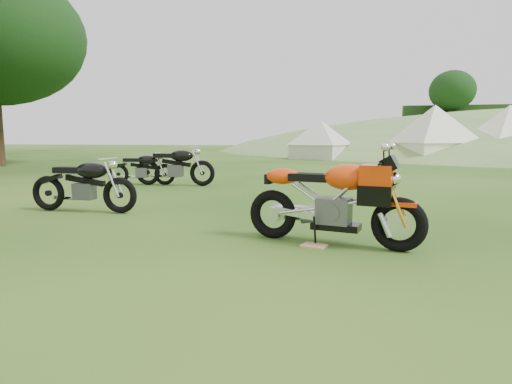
% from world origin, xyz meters
% --- Properties ---
extents(ground, '(120.00, 120.00, 0.00)m').
position_xyz_m(ground, '(0.00, 0.00, 0.00)').
color(ground, '#15400D').
rests_on(ground, ground).
extents(sport_motorcycle, '(2.09, 0.94, 1.22)m').
position_xyz_m(sport_motorcycle, '(0.76, 0.25, 0.61)').
color(sport_motorcycle, red).
rests_on(sport_motorcycle, ground).
extents(plywood_board, '(0.33, 0.29, 0.02)m').
position_xyz_m(plywood_board, '(0.57, 0.09, 0.01)').
color(plywood_board, tan).
rests_on(plywood_board, ground).
extents(vintage_moto_b, '(1.89, 0.46, 0.99)m').
position_xyz_m(vintage_moto_b, '(-3.46, 1.59, 0.50)').
color(vintage_moto_b, black).
rests_on(vintage_moto_b, ground).
extents(vintage_moto_c, '(2.11, 0.62, 1.10)m').
position_xyz_m(vintage_moto_c, '(-3.53, 5.67, 0.55)').
color(vintage_moto_c, black).
rests_on(vintage_moto_c, ground).
extents(vintage_moto_d, '(1.80, 0.67, 0.92)m').
position_xyz_m(vintage_moto_d, '(-4.46, 5.63, 0.46)').
color(vintage_moto_d, black).
rests_on(vintage_moto_d, ground).
extents(tent_left, '(3.55, 3.55, 2.37)m').
position_xyz_m(tent_left, '(-0.72, 20.45, 1.19)').
color(tent_left, beige).
rests_on(tent_left, ground).
extents(tent_mid, '(4.31, 4.31, 2.81)m').
position_xyz_m(tent_mid, '(5.27, 19.29, 1.41)').
color(tent_mid, white).
rests_on(tent_mid, ground).
extents(tent_right, '(4.05, 4.05, 2.81)m').
position_xyz_m(tent_right, '(9.00, 19.86, 1.40)').
color(tent_right, white).
rests_on(tent_right, ground).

